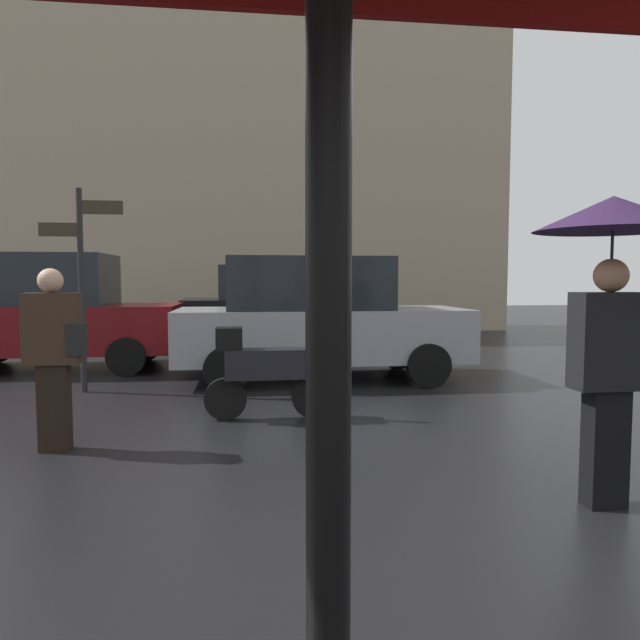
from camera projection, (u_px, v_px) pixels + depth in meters
pedestrian_with_umbrella at (611, 265)px, 3.75m from camera, size 1.01×1.01×2.07m
pedestrian_with_bag at (54, 348)px, 5.06m from camera, size 0.50×0.24×1.62m
parked_scooter at (265, 368)px, 6.24m from camera, size 1.41×0.32×1.23m
parked_car_left at (284, 308)px, 11.93m from camera, size 4.24×1.86×1.81m
parked_car_right at (50, 312)px, 9.69m from camera, size 4.11×1.94×1.95m
parked_car_distant at (317, 318)px, 8.70m from camera, size 4.35×1.89×1.86m
street_signpost at (81, 269)px, 7.65m from camera, size 1.08×0.08×2.74m
building_block at (262, 121)px, 17.06m from camera, size 14.50×2.38×12.50m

